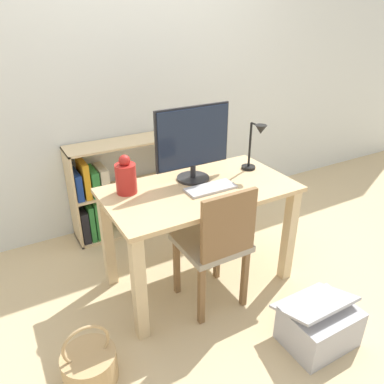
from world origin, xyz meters
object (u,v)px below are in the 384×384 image
(bookshelf, at_px, (110,192))
(monitor, at_px, (193,141))
(keyboard, at_px, (211,188))
(vase, at_px, (126,177))
(basket, at_px, (90,365))
(storage_box, at_px, (319,324))
(desk_lamp, at_px, (255,143))
(chair, at_px, (216,243))

(bookshelf, bearing_deg, monitor, -65.15)
(monitor, distance_m, keyboard, 0.33)
(monitor, bearing_deg, vase, 176.65)
(monitor, xyz_separation_m, basket, (-0.94, -0.56, -0.91))
(storage_box, bearing_deg, desk_lamp, 80.45)
(vase, bearing_deg, chair, -47.94)
(desk_lamp, bearing_deg, monitor, 167.57)
(monitor, height_order, storage_box, monitor)
(vase, xyz_separation_m, desk_lamp, (0.90, -0.12, 0.10))
(storage_box, bearing_deg, keyboard, 109.18)
(keyboard, bearing_deg, bookshelf, 111.35)
(basket, bearing_deg, bookshelf, 66.58)
(vase, distance_m, chair, 0.69)
(vase, height_order, basket, vase)
(monitor, height_order, chair, monitor)
(keyboard, distance_m, storage_box, 1.03)
(chair, bearing_deg, storage_box, -49.81)
(monitor, bearing_deg, basket, -149.14)
(bookshelf, bearing_deg, keyboard, -68.65)
(desk_lamp, height_order, basket, desk_lamp)
(keyboard, xyz_separation_m, chair, (-0.09, -0.21, -0.26))
(basket, xyz_separation_m, storage_box, (1.23, -0.41, 0.03))
(desk_lamp, relative_size, bookshelf, 0.36)
(monitor, relative_size, desk_lamp, 1.52)
(keyboard, height_order, desk_lamp, desk_lamp)
(desk_lamp, distance_m, storage_box, 1.21)
(storage_box, bearing_deg, bookshelf, 110.40)
(monitor, height_order, bookshelf, monitor)
(vase, bearing_deg, keyboard, -24.78)
(monitor, distance_m, desk_lamp, 0.45)
(vase, xyz_separation_m, storage_box, (0.75, -1.00, -0.71))
(chair, bearing_deg, desk_lamp, 39.48)
(desk_lamp, xyz_separation_m, chair, (-0.50, -0.31, -0.46))
(keyboard, xyz_separation_m, desk_lamp, (0.42, 0.10, 0.20))
(monitor, height_order, vase, monitor)
(chair, distance_m, storage_box, 0.76)
(keyboard, xyz_separation_m, basket, (-0.96, -0.37, -0.65))
(chair, distance_m, basket, 0.97)
(vase, bearing_deg, basket, -129.29)
(bookshelf, xyz_separation_m, storage_box, (0.65, -1.75, -0.26))
(vase, distance_m, storage_box, 1.44)
(keyboard, relative_size, desk_lamp, 0.94)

